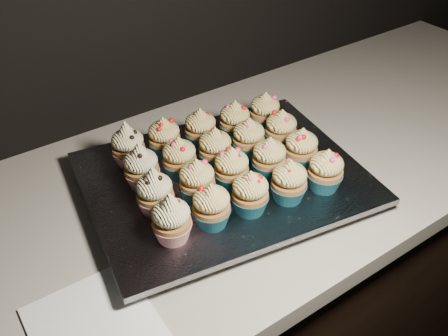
% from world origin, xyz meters
% --- Properties ---
extents(worktop, '(2.44, 0.64, 0.04)m').
position_xyz_m(worktop, '(0.00, 1.70, 0.88)').
color(worktop, beige).
rests_on(worktop, cabinet).
extents(napkin, '(0.17, 0.17, 0.00)m').
position_xyz_m(napkin, '(-0.12, 1.52, 0.90)').
color(napkin, white).
rests_on(napkin, worktop).
extents(baking_tray, '(0.51, 0.42, 0.02)m').
position_xyz_m(baking_tray, '(0.21, 1.67, 0.91)').
color(baking_tray, black).
rests_on(baking_tray, worktop).
extents(foil_lining, '(0.56, 0.46, 0.01)m').
position_xyz_m(foil_lining, '(0.21, 1.67, 0.93)').
color(foil_lining, silver).
rests_on(foil_lining, baking_tray).
extents(cupcake_0, '(0.06, 0.06, 0.10)m').
position_xyz_m(cupcake_0, '(0.05, 1.58, 0.97)').
color(cupcake_0, '#A4162B').
rests_on(cupcake_0, foil_lining).
extents(cupcake_1, '(0.06, 0.06, 0.08)m').
position_xyz_m(cupcake_1, '(0.12, 1.57, 0.97)').
color(cupcake_1, '#185B72').
rests_on(cupcake_1, foil_lining).
extents(cupcake_2, '(0.06, 0.06, 0.08)m').
position_xyz_m(cupcake_2, '(0.19, 1.56, 0.97)').
color(cupcake_2, '#185B72').
rests_on(cupcake_2, foil_lining).
extents(cupcake_3, '(0.06, 0.06, 0.08)m').
position_xyz_m(cupcake_3, '(0.26, 1.55, 0.97)').
color(cupcake_3, '#185B72').
rests_on(cupcake_3, foil_lining).
extents(cupcake_4, '(0.06, 0.06, 0.08)m').
position_xyz_m(cupcake_4, '(0.33, 1.53, 0.97)').
color(cupcake_4, '#185B72').
rests_on(cupcake_4, foil_lining).
extents(cupcake_5, '(0.06, 0.06, 0.10)m').
position_xyz_m(cupcake_5, '(0.06, 1.65, 0.97)').
color(cupcake_5, '#A4162B').
rests_on(cupcake_5, foil_lining).
extents(cupcake_6, '(0.06, 0.06, 0.08)m').
position_xyz_m(cupcake_6, '(0.13, 1.64, 0.97)').
color(cupcake_6, '#185B72').
rests_on(cupcake_6, foil_lining).
extents(cupcake_7, '(0.06, 0.06, 0.08)m').
position_xyz_m(cupcake_7, '(0.20, 1.63, 0.97)').
color(cupcake_7, '#185B72').
rests_on(cupcake_7, foil_lining).
extents(cupcake_8, '(0.06, 0.06, 0.08)m').
position_xyz_m(cupcake_8, '(0.27, 1.62, 0.97)').
color(cupcake_8, '#185B72').
rests_on(cupcake_8, foil_lining).
extents(cupcake_9, '(0.06, 0.06, 0.08)m').
position_xyz_m(cupcake_9, '(0.34, 1.61, 0.97)').
color(cupcake_9, '#185B72').
rests_on(cupcake_9, foil_lining).
extents(cupcake_10, '(0.06, 0.06, 0.10)m').
position_xyz_m(cupcake_10, '(0.07, 1.73, 0.97)').
color(cupcake_10, '#A4162B').
rests_on(cupcake_10, foil_lining).
extents(cupcake_11, '(0.06, 0.06, 0.08)m').
position_xyz_m(cupcake_11, '(0.14, 1.71, 0.97)').
color(cupcake_11, '#185B72').
rests_on(cupcake_11, foil_lining).
extents(cupcake_12, '(0.06, 0.06, 0.08)m').
position_xyz_m(cupcake_12, '(0.21, 1.70, 0.97)').
color(cupcake_12, '#185B72').
rests_on(cupcake_12, foil_lining).
extents(cupcake_13, '(0.06, 0.06, 0.08)m').
position_xyz_m(cupcake_13, '(0.28, 1.69, 0.97)').
color(cupcake_13, '#185B72').
rests_on(cupcake_13, foil_lining).
extents(cupcake_14, '(0.06, 0.06, 0.08)m').
position_xyz_m(cupcake_14, '(0.35, 1.68, 0.97)').
color(cupcake_14, '#185B72').
rests_on(cupcake_14, foil_lining).
extents(cupcake_15, '(0.06, 0.06, 0.10)m').
position_xyz_m(cupcake_15, '(0.08, 1.80, 0.97)').
color(cupcake_15, '#A4162B').
rests_on(cupcake_15, foil_lining).
extents(cupcake_16, '(0.06, 0.06, 0.08)m').
position_xyz_m(cupcake_16, '(0.15, 1.79, 0.97)').
color(cupcake_16, '#185B72').
rests_on(cupcake_16, foil_lining).
extents(cupcake_17, '(0.06, 0.06, 0.08)m').
position_xyz_m(cupcake_17, '(0.22, 1.77, 0.97)').
color(cupcake_17, '#185B72').
rests_on(cupcake_17, foil_lining).
extents(cupcake_18, '(0.06, 0.06, 0.08)m').
position_xyz_m(cupcake_18, '(0.30, 1.76, 0.97)').
color(cupcake_18, '#185B72').
rests_on(cupcake_18, foil_lining).
extents(cupcake_19, '(0.06, 0.06, 0.08)m').
position_xyz_m(cupcake_19, '(0.37, 1.75, 0.97)').
color(cupcake_19, '#185B72').
rests_on(cupcake_19, foil_lining).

